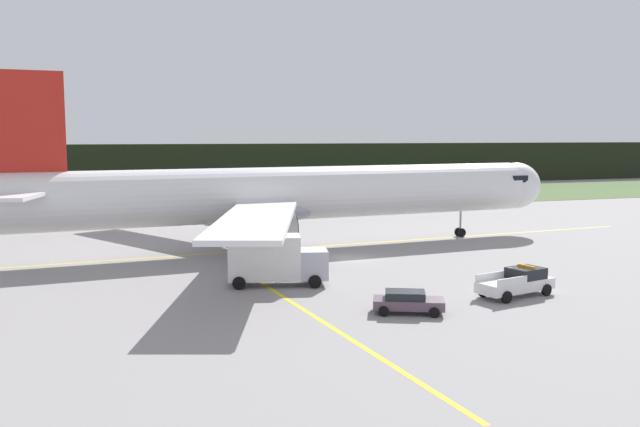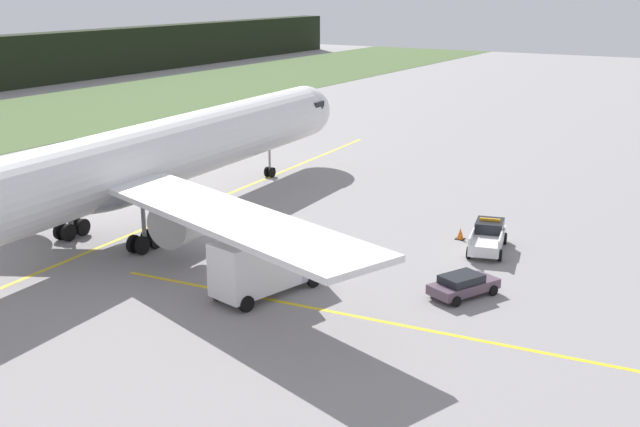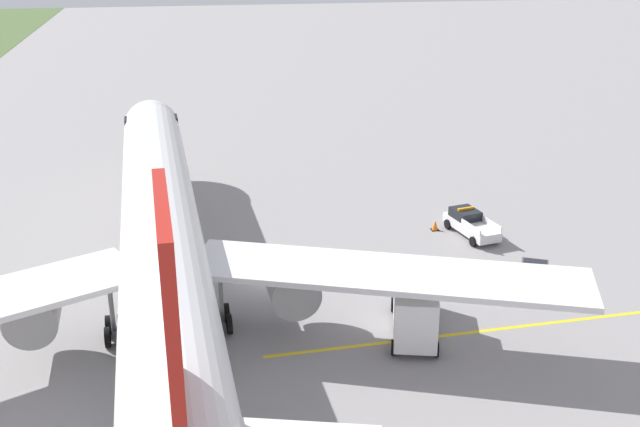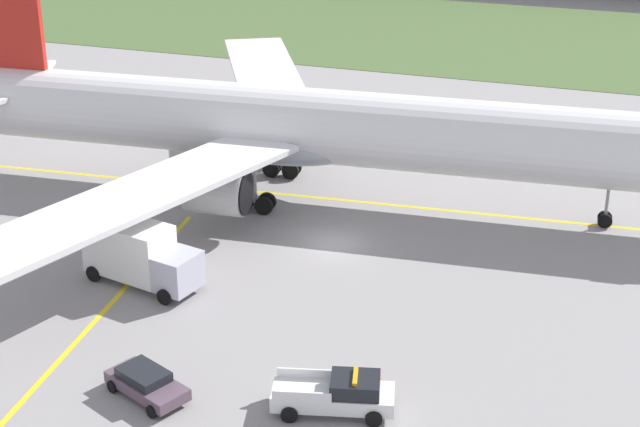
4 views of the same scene
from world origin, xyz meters
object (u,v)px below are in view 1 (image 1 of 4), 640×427
object	(u,v)px
airliner	(283,195)
catering_truck	(274,259)
apron_cone	(512,281)
ops_pickup_truck	(518,282)
staff_car	(408,301)

from	to	relation	value
airliner	catering_truck	distance (m)	15.58
catering_truck	apron_cone	bearing A→B (deg)	-20.75
airliner	apron_cone	world-z (taller)	airliner
ops_pickup_truck	staff_car	size ratio (longest dim) A/B	1.28
staff_car	catering_truck	bearing A→B (deg)	118.95
airliner	staff_car	size ratio (longest dim) A/B	12.90
ops_pickup_truck	catering_truck	size ratio (longest dim) A/B	0.80
catering_truck	apron_cone	xyz separation A→B (m)	(15.27, -5.78, -1.45)
airliner	catering_truck	size ratio (longest dim) A/B	8.04
airliner	apron_cone	xyz separation A→B (m)	(10.53, -20.29, -4.56)
apron_cone	airliner	bearing A→B (deg)	117.42
ops_pickup_truck	apron_cone	size ratio (longest dim) A/B	7.31
airliner	ops_pickup_truck	xyz separation A→B (m)	(9.27, -22.68, -4.04)
airliner	staff_car	bearing A→B (deg)	-88.45
airliner	staff_car	distance (m)	24.64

